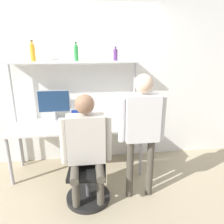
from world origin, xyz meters
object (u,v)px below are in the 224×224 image
monitor (54,104)px  bottle_green (76,53)px  laptop (82,122)px  person_seated (86,142)px  bottle_amber (33,53)px  bottle_purple (115,55)px  office_chair (88,179)px  cell_phone (99,128)px  person_standing (142,123)px

monitor → bottle_green: 0.85m
laptop → person_seated: size_ratio=0.23×
bottle_green → laptop: bearing=-83.0°
bottle_amber → bottle_purple: 1.18m
person_seated → bottle_purple: bearing=62.7°
person_seated → bottle_amber: size_ratio=4.78×
monitor → office_chair: monitor is taller
person_seated → cell_phone: bearing=71.0°
cell_phone → person_standing: size_ratio=0.09×
office_chair → bottle_amber: size_ratio=3.12×
bottle_amber → person_seated: bearing=-53.5°
office_chair → person_seated: 0.55m
bottle_green → bottle_amber: bearing=180.0°
person_seated → bottle_purple: (0.49, 0.94, 0.95)m
monitor → laptop: 0.58m
bottle_purple → person_standing: bearing=-78.8°
person_seated → person_standing: person_standing is taller
monitor → bottle_green: bottle_green is taller
cell_phone → bottle_purple: bottle_purple is taller
monitor → bottle_amber: 0.80m
person_seated → laptop: bearing=94.7°
cell_phone → office_chair: office_chair is taller
office_chair → person_standing: bearing=-3.3°
laptop → cell_phone: laptop is taller
laptop → monitor: bearing=140.3°
bottle_purple → bottle_green: 0.58m
cell_phone → laptop: bearing=162.8°
office_chair → person_standing: 1.01m
bottle_green → bottle_purple: bearing=0.0°
bottle_amber → person_standing: bearing=-34.4°
laptop → bottle_amber: size_ratio=1.11×
office_chair → bottle_green: size_ratio=3.37×
laptop → bottle_green: size_ratio=1.20×
person_standing → bottle_purple: bearing=101.2°
monitor → bottle_purple: 1.20m
laptop → person_standing: 0.97m
monitor → cell_phone: bearing=-32.6°
person_seated → bottle_purple: 1.42m
office_chair → bottle_purple: (0.48, 0.90, 1.49)m
monitor → cell_phone: (0.66, -0.42, -0.27)m
office_chair → person_seated: person_seated is taller
cell_phone → bottle_green: bottle_green is taller
laptop → bottle_amber: (-0.65, 0.32, 0.97)m
cell_phone → person_seated: size_ratio=0.11×
person_standing → bottle_green: bottle_green is taller
person_standing → monitor: bearing=139.8°
monitor → cell_phone: size_ratio=3.26×
laptop → cell_phone: 0.26m
office_chair → person_standing: size_ratio=0.56×
person_standing → bottle_amber: bearing=145.6°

